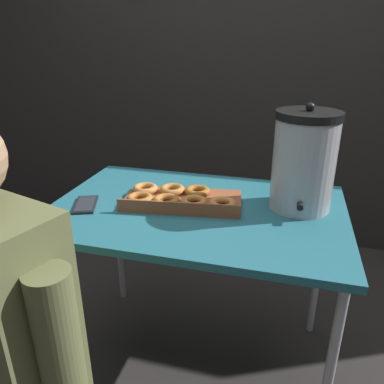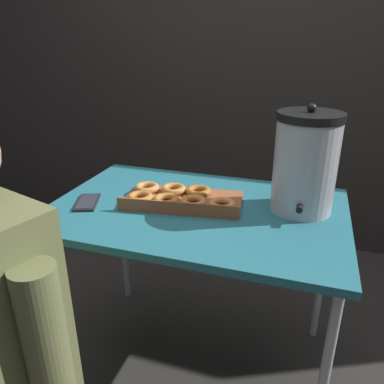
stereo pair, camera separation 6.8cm
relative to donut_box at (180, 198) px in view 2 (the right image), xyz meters
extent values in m
plane|color=#2D2B28|center=(0.08, -0.02, -0.79)|extent=(12.00, 12.00, 0.00)
cube|color=#282623|center=(0.08, 1.29, 0.45)|extent=(6.00, 0.10, 2.47)
cube|color=#236675|center=(0.08, -0.02, -0.03)|extent=(1.12, 0.74, 0.03)
cylinder|color=#ADADB2|center=(-0.44, -0.34, -0.42)|extent=(0.03, 0.03, 0.74)
cylinder|color=#ADADB2|center=(-0.44, 0.31, -0.42)|extent=(0.03, 0.03, 0.74)
cylinder|color=#ADADB2|center=(0.59, 0.31, -0.42)|extent=(0.03, 0.03, 0.74)
cube|color=brown|center=(0.01, 0.01, -0.01)|extent=(0.48, 0.30, 0.02)
cube|color=brown|center=(0.03, -0.11, 0.01)|extent=(0.45, 0.07, 0.04)
torus|color=#B2702D|center=(-0.14, -0.06, 0.01)|extent=(0.14, 0.14, 0.03)
torus|color=#B4712F|center=(-0.04, -0.05, 0.01)|extent=(0.14, 0.14, 0.03)
torus|color=#BC7937|center=(0.07, -0.04, 0.01)|extent=(0.12, 0.12, 0.03)
torus|color=#C58340|center=(0.18, -0.03, 0.01)|extent=(0.14, 0.14, 0.03)
torus|color=#C68441|center=(-0.16, 0.04, 0.01)|extent=(0.11, 0.11, 0.03)
torus|color=#BE7B39|center=(-0.05, 0.06, 0.01)|extent=(0.10, 0.10, 0.03)
torus|color=#A86623|center=(0.06, 0.07, 0.01)|extent=(0.14, 0.14, 0.03)
cylinder|color=#B7B7BC|center=(0.45, 0.08, 0.15)|extent=(0.23, 0.23, 0.34)
cylinder|color=black|center=(0.45, 0.08, 0.33)|extent=(0.23, 0.23, 0.03)
sphere|color=black|center=(0.45, 0.08, 0.36)|extent=(0.03, 0.03, 0.03)
cylinder|color=black|center=(0.45, -0.04, 0.04)|extent=(0.02, 0.06, 0.02)
cube|color=black|center=(-0.34, -0.12, -0.02)|extent=(0.13, 0.17, 0.01)
cube|color=#2D333D|center=(-0.34, -0.12, -0.01)|extent=(0.11, 0.15, 0.00)
cylinder|color=#60663D|center=(-0.04, -0.76, -0.08)|extent=(0.10, 0.10, 0.46)
camera|label=1|loc=(0.40, -1.29, 0.58)|focal=35.00mm
camera|label=2|loc=(0.46, -1.27, 0.58)|focal=35.00mm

